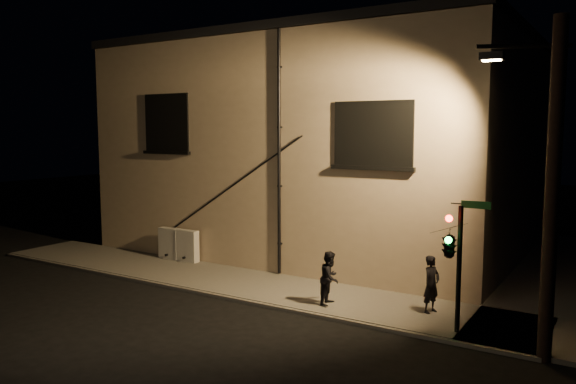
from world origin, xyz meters
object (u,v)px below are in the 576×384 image
Objects in this scene: pedestrian_a at (431,284)px; pedestrian_b at (330,278)px; streetlamp_pole at (549,183)px; utility_cabinet at (178,245)px; traffic_signal at (450,244)px.

pedestrian_a reaches higher than pedestrian_b.
streetlamp_pole is at bearing -102.68° from pedestrian_b.
pedestrian_b is at bearing -13.72° from utility_cabinet.
pedestrian_a is 2.06m from traffic_signal.
traffic_signal is at bearing -11.69° from utility_cabinet.
utility_cabinet is 1.16× the size of pedestrian_a.
utility_cabinet is 1.19× the size of pedestrian_b.
pedestrian_a is at bearing -5.80° from utility_cabinet.
utility_cabinet is at bearing 103.84° from pedestrian_a.
traffic_signal is (3.52, -0.45, 1.44)m from pedestrian_b.
streetlamp_pole reaches higher than utility_cabinet.
pedestrian_b reaches higher than utility_cabinet.
pedestrian_a is 2.82m from pedestrian_b.
pedestrian_b is at bearing 126.08° from pedestrian_a.
utility_cabinet is at bearing 168.89° from streetlamp_pole.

